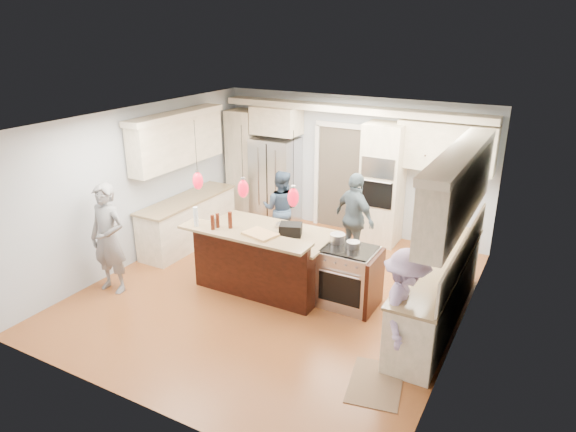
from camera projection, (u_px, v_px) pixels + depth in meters
name	position (u px, v px, depth m)	size (l,w,h in m)	color
ground_plane	(277.00, 290.00, 8.16)	(6.00, 6.00, 0.00)	#AC652F
room_shell	(277.00, 181.00, 7.52)	(5.54, 6.04, 2.72)	#B2BCC6
refrigerator	(276.00, 181.00, 10.70)	(0.90, 0.70, 1.80)	#B7B7BC
oven_column	(382.00, 185.00, 9.60)	(0.72, 0.69, 2.30)	#FCEACD
back_upper_cabinets	(313.00, 148.00, 10.17)	(5.30, 0.61, 2.54)	#FCEACD
right_counter_run	(445.00, 254.00, 6.93)	(0.64, 3.10, 2.51)	#FCEACD
left_cabinets	(184.00, 191.00, 9.54)	(0.64, 2.30, 2.51)	#FCEACD
kitchen_island	(266.00, 258.00, 8.15)	(2.10, 1.46, 1.12)	black
island_range	(350.00, 277.00, 7.60)	(0.82, 0.71, 0.92)	#B7B7BC
pendant_lights	(243.00, 188.00, 7.21)	(1.75, 0.15, 1.03)	black
person_bar_end	(108.00, 239.00, 7.88)	(0.64, 0.42, 1.75)	slate
person_far_left	(281.00, 209.00, 9.59)	(0.71, 0.55, 1.46)	#324662
person_far_right	(355.00, 218.00, 8.90)	(0.95, 0.39, 1.62)	#4C5F6B
person_range_side	(404.00, 308.00, 6.19)	(0.98, 0.56, 1.52)	#AA93C6
floor_rug	(376.00, 383.00, 6.05)	(0.60, 0.88, 0.01)	#836547
water_bottle	(196.00, 217.00, 7.67)	(0.07, 0.07, 0.30)	silver
beer_bottle_a	(218.00, 220.00, 7.63)	(0.06, 0.06, 0.22)	#42170B
beer_bottle_b	(213.00, 222.00, 7.55)	(0.06, 0.06, 0.23)	#42170B
beer_bottle_c	(230.00, 220.00, 7.60)	(0.06, 0.06, 0.25)	#42170B
drink_can	(215.00, 222.00, 7.67)	(0.07, 0.07, 0.14)	#B7B7BC
cutting_board	(260.00, 234.00, 7.38)	(0.47, 0.33, 0.04)	tan
pot_large	(337.00, 238.00, 7.62)	(0.23, 0.23, 0.13)	#B7B7BC
pot_small	(353.00, 245.00, 7.44)	(0.20, 0.20, 0.10)	#B7B7BC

